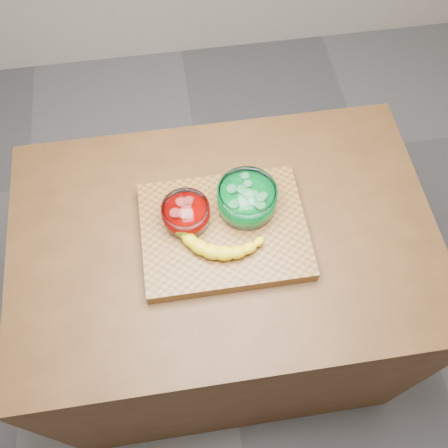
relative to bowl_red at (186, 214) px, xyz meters
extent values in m
plane|color=#5E5E63|center=(0.10, -0.04, -0.97)|extent=(3.50, 3.50, 0.00)
cube|color=#492D16|center=(0.10, -0.04, -0.52)|extent=(1.20, 0.80, 0.90)
cube|color=brown|center=(0.10, -0.04, -0.05)|extent=(0.45, 0.35, 0.04)
cylinder|color=white|center=(0.00, 0.00, 0.00)|extent=(0.13, 0.13, 0.06)
cylinder|color=#C40200|center=(0.00, 0.00, -0.01)|extent=(0.11, 0.11, 0.03)
cylinder|color=#F8524E|center=(0.00, 0.00, 0.02)|extent=(0.10, 0.10, 0.02)
cylinder|color=white|center=(0.17, 0.02, 0.01)|extent=(0.16, 0.16, 0.08)
cylinder|color=#00932F|center=(0.17, 0.02, 0.00)|extent=(0.14, 0.14, 0.04)
cylinder|color=#6BE486|center=(0.17, 0.02, 0.03)|extent=(0.13, 0.13, 0.02)
camera|label=1|loc=(0.00, -0.68, 1.16)|focal=40.00mm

